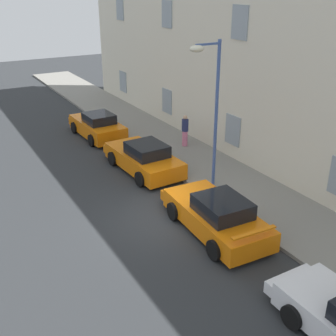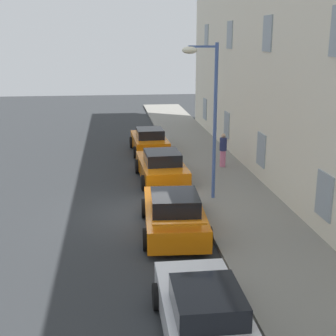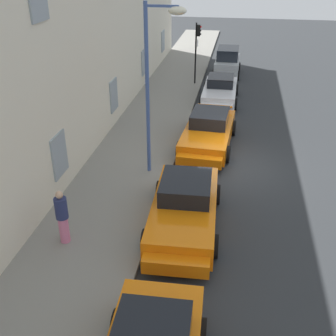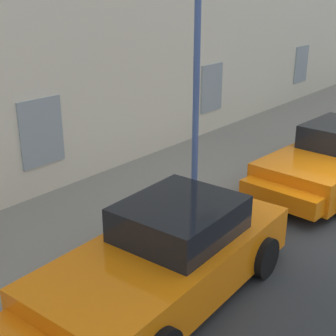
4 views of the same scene
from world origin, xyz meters
name	(u,v)px [view 4 (image 4 of 4)]	position (x,y,z in m)	size (l,w,h in m)	color
sidewalk	(193,174)	(0.00, 4.06, 0.07)	(60.00, 3.53, 0.14)	gray
sportscar_yellow_flank	(160,263)	(-4.47, 1.33, 0.64)	(5.03, 2.34, 1.48)	orange
sportscar_white_middle	(331,161)	(1.67, 1.12, 0.64)	(5.12, 2.39, 1.47)	orange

